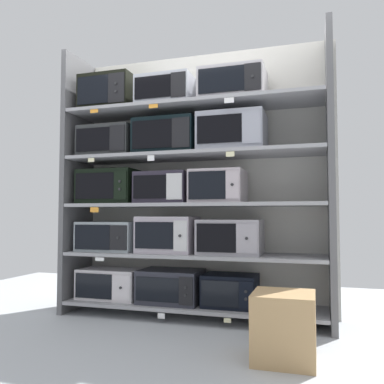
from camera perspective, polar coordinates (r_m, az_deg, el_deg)
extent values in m
cube|color=#B2B7BC|center=(2.81, -6.50, -22.06)|extent=(6.28, 6.00, 0.02)
cube|color=beige|center=(3.88, 1.20, 1.52)|extent=(2.48, 0.04, 2.44)
cube|color=#5B5B5E|center=(4.11, -15.78, 1.37)|extent=(0.05, 0.51, 2.44)
cube|color=#5B5B5E|center=(3.46, 18.88, 2.28)|extent=(0.05, 0.51, 2.44)
cube|color=#99999E|center=(3.68, 0.00, -15.61)|extent=(2.28, 0.51, 0.03)
cube|color=silver|center=(3.96, -11.28, -12.45)|extent=(0.58, 0.33, 0.27)
cube|color=black|center=(3.85, -13.61, -12.68)|extent=(0.37, 0.01, 0.22)
cube|color=silver|center=(3.72, -9.92, -13.05)|extent=(0.17, 0.01, 0.22)
cylinder|color=#262628|center=(3.71, -9.98, -13.07)|extent=(0.02, 0.01, 0.02)
cube|color=#2C2D38|center=(3.71, -2.92, -13.01)|extent=(0.54, 0.39, 0.29)
cube|color=black|center=(3.55, -4.91, -13.46)|extent=(0.39, 0.01, 0.20)
cube|color=black|center=(3.46, -0.89, -13.72)|extent=(0.12, 0.01, 0.23)
cylinder|color=#262628|center=(3.46, -0.93, -14.26)|extent=(0.02, 0.01, 0.02)
cylinder|color=#262628|center=(3.45, -0.93, -13.23)|extent=(0.02, 0.01, 0.02)
cube|color=black|center=(3.57, 5.41, -13.54)|extent=(0.45, 0.33, 0.27)
cube|color=black|center=(3.42, 3.93, -14.02)|extent=(0.31, 0.01, 0.21)
cube|color=black|center=(3.38, 7.56, -14.13)|extent=(0.11, 0.01, 0.22)
cylinder|color=#262628|center=(3.37, 7.53, -14.65)|extent=(0.02, 0.01, 0.02)
cylinder|color=#262628|center=(3.36, 7.53, -13.66)|extent=(0.02, 0.01, 0.02)
cube|color=white|center=(3.51, -4.32, -16.92)|extent=(0.06, 0.00, 0.04)
cube|color=beige|center=(3.36, 4.98, -17.49)|extent=(0.06, 0.00, 0.03)
cube|color=#99999E|center=(3.62, 0.00, -8.80)|extent=(2.28, 0.51, 0.03)
cube|color=#9AA6AC|center=(3.92, -11.38, -6.10)|extent=(0.55, 0.37, 0.27)
cube|color=black|center=(3.79, -13.80, -6.17)|extent=(0.35, 0.01, 0.22)
cube|color=black|center=(3.66, -10.30, -6.31)|extent=(0.17, 0.01, 0.22)
cylinder|color=#262628|center=(3.66, -10.37, -6.32)|extent=(0.02, 0.01, 0.02)
cube|color=#BBB0BD|center=(3.68, -3.38, -5.96)|extent=(0.50, 0.38, 0.32)
cube|color=black|center=(3.51, -5.33, -6.07)|extent=(0.35, 0.01, 0.23)
cube|color=silver|center=(3.43, -1.66, -6.15)|extent=(0.12, 0.01, 0.26)
cylinder|color=#262628|center=(3.42, -1.71, -6.16)|extent=(0.02, 0.01, 0.02)
cube|color=#A09CA5|center=(3.52, 5.41, -6.27)|extent=(0.53, 0.37, 0.30)
cube|color=black|center=(3.35, 3.40, -6.43)|extent=(0.33, 0.01, 0.23)
cube|color=#A09CA5|center=(3.30, 7.66, -6.46)|extent=(0.17, 0.01, 0.24)
cylinder|color=#262628|center=(3.29, 7.63, -6.47)|extent=(0.02, 0.01, 0.02)
cube|color=white|center=(3.68, -12.81, -9.17)|extent=(0.09, 0.00, 0.03)
cube|color=#99999E|center=(3.60, 0.00, -1.83)|extent=(2.28, 0.51, 0.03)
cube|color=black|center=(3.92, -11.35, 0.67)|extent=(0.54, 0.38, 0.32)
cube|color=black|center=(3.78, -13.49, 0.84)|extent=(0.39, 0.01, 0.24)
cube|color=black|center=(3.66, -10.04, 0.94)|extent=(0.12, 0.01, 0.26)
cylinder|color=#262628|center=(3.65, -10.11, 0.40)|extent=(0.02, 0.01, 0.02)
cylinder|color=#262628|center=(3.65, -10.10, 1.50)|extent=(0.02, 0.01, 0.02)
cube|color=#2E2837|center=(3.69, -3.88, 0.56)|extent=(0.48, 0.36, 0.28)
cube|color=black|center=(3.54, -5.94, 0.72)|extent=(0.31, 0.01, 0.20)
cube|color=silver|center=(3.46, -2.52, 0.80)|extent=(0.14, 0.01, 0.22)
cube|color=#BEB1B8|center=(3.54, 3.71, 0.75)|extent=(0.45, 0.39, 0.28)
cube|color=black|center=(3.36, 2.09, 0.96)|extent=(0.32, 0.01, 0.23)
cube|color=#BEB1B8|center=(3.32, 5.66, 1.03)|extent=(0.11, 0.01, 0.23)
cylinder|color=#262628|center=(3.31, 5.63, 1.05)|extent=(0.02, 0.01, 0.02)
cube|color=orange|center=(3.69, -13.50, -2.44)|extent=(0.08, 0.00, 0.05)
cube|color=#99999E|center=(3.64, 0.00, 5.10)|extent=(2.28, 0.51, 0.03)
cube|color=#2F3233|center=(3.98, -11.42, 6.78)|extent=(0.52, 0.38, 0.29)
cube|color=black|center=(3.85, -13.73, 7.16)|extent=(0.34, 0.01, 0.21)
cube|color=black|center=(3.73, -10.45, 7.45)|extent=(0.15, 0.01, 0.23)
cube|color=black|center=(3.74, -3.48, 7.62)|extent=(0.56, 0.36, 0.32)
cube|color=black|center=(3.60, -5.65, 8.07)|extent=(0.37, 0.01, 0.25)
cube|color=black|center=(3.51, -1.60, 8.35)|extent=(0.16, 0.01, 0.26)
cube|color=#9A9DAB|center=(3.58, 5.71, 8.19)|extent=(0.56, 0.40, 0.33)
cube|color=black|center=(3.39, 3.82, 8.81)|extent=(0.38, 0.01, 0.23)
cube|color=#9A9DAB|center=(3.35, 8.31, 9.01)|extent=(0.15, 0.01, 0.26)
cube|color=beige|center=(3.75, -13.93, 4.37)|extent=(0.06, 0.00, 0.04)
cube|color=white|center=(3.49, -5.78, 4.75)|extent=(0.06, 0.00, 0.05)
cube|color=beige|center=(3.28, 5.37, 5.31)|extent=(0.07, 0.00, 0.04)
cube|color=#99999E|center=(3.73, 0.00, 11.80)|extent=(2.28, 0.51, 0.03)
cube|color=black|center=(4.09, -11.42, 13.18)|extent=(0.51, 0.36, 0.34)
cube|color=black|center=(3.97, -13.73, 13.72)|extent=(0.32, 0.01, 0.26)
cube|color=black|center=(3.86, -10.58, 14.18)|extent=(0.16, 0.01, 0.27)
cylinder|color=#262628|center=(3.84, -10.65, 13.69)|extent=(0.02, 0.01, 0.02)
cylinder|color=#262628|center=(3.86, -10.63, 14.75)|extent=(0.02, 0.01, 0.02)
cube|color=#B0B5C0|center=(3.84, -3.47, 13.66)|extent=(0.50, 0.40, 0.27)
cube|color=black|center=(3.68, -5.55, 14.43)|extent=(0.34, 0.01, 0.20)
cube|color=black|center=(3.60, -1.96, 14.82)|extent=(0.13, 0.01, 0.22)
cube|color=#B5B0B7|center=(3.68, 5.79, 14.50)|extent=(0.56, 0.40, 0.28)
cube|color=black|center=(3.50, 4.07, 15.43)|extent=(0.39, 0.01, 0.21)
cube|color=black|center=(3.46, 8.48, 15.71)|extent=(0.14, 0.01, 0.22)
cylinder|color=#262628|center=(3.45, 8.46, 15.76)|extent=(0.02, 0.01, 0.02)
cube|color=orange|center=(3.82, -13.54, 10.96)|extent=(0.08, 0.00, 0.03)
cube|color=orange|center=(3.57, -5.44, 11.89)|extent=(0.08, 0.00, 0.03)
cube|color=white|center=(3.38, 5.22, 12.68)|extent=(0.08, 0.00, 0.04)
cube|color=tan|center=(2.70, 12.77, -17.93)|extent=(0.38, 0.38, 0.42)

